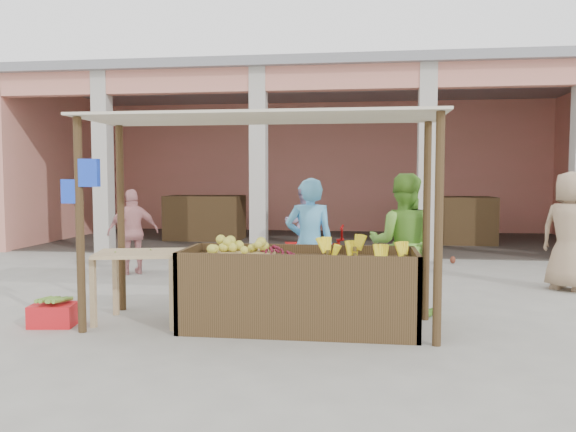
# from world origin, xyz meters

# --- Properties ---
(ground) EXTENTS (60.00, 60.00, 0.00)m
(ground) POSITION_xyz_m (0.00, 0.00, 0.00)
(ground) COLOR gray
(ground) RESTS_ON ground
(market_building) EXTENTS (14.40, 6.40, 4.20)m
(market_building) POSITION_xyz_m (0.05, 8.93, 2.70)
(market_building) COLOR tan
(market_building) RESTS_ON ground
(fruit_stall) EXTENTS (2.60, 0.95, 0.80)m
(fruit_stall) POSITION_xyz_m (0.50, 0.00, 0.40)
(fruit_stall) COLOR #48331D
(fruit_stall) RESTS_ON ground
(stall_awning) EXTENTS (4.09, 1.35, 2.39)m
(stall_awning) POSITION_xyz_m (-0.01, 0.06, 1.98)
(stall_awning) COLOR #48331D
(stall_awning) RESTS_ON ground
(banana_heap) EXTENTS (0.97, 0.53, 0.18)m
(banana_heap) POSITION_xyz_m (1.23, 0.03, 0.89)
(banana_heap) COLOR yellow
(banana_heap) RESTS_ON fruit_stall
(melon_tray) EXTENTS (0.71, 0.62, 0.19)m
(melon_tray) POSITION_xyz_m (-0.17, 0.00, 0.89)
(melon_tray) COLOR tan
(melon_tray) RESTS_ON fruit_stall
(berry_heap) EXTENTS (0.46, 0.38, 0.15)m
(berry_heap) POSITION_xyz_m (0.21, 0.04, 0.87)
(berry_heap) COLOR maroon
(berry_heap) RESTS_ON fruit_stall
(side_table) EXTENTS (1.16, 0.90, 0.84)m
(side_table) POSITION_xyz_m (-1.35, 0.04, 0.70)
(side_table) COLOR tan
(side_table) RESTS_ON ground
(papaya_pile) EXTENTS (0.77, 0.44, 0.22)m
(papaya_pile) POSITION_xyz_m (-1.35, 0.04, 0.95)
(papaya_pile) COLOR #4B9430
(papaya_pile) RESTS_ON side_table
(red_crate) EXTENTS (0.53, 0.42, 0.25)m
(red_crate) POSITION_xyz_m (-2.31, -0.25, 0.13)
(red_crate) COLOR red
(red_crate) RESTS_ON ground
(plantain_bundle) EXTENTS (0.39, 0.27, 0.08)m
(plantain_bundle) POSITION_xyz_m (-2.31, -0.25, 0.29)
(plantain_bundle) COLOR olive
(plantain_bundle) RESTS_ON red_crate
(produce_sacks) EXTENTS (0.74, 0.46, 0.56)m
(produce_sacks) POSITION_xyz_m (2.82, 5.10, 0.28)
(produce_sacks) COLOR maroon
(produce_sacks) RESTS_ON ground
(vendor_blue) EXTENTS (0.75, 0.59, 1.81)m
(vendor_blue) POSITION_xyz_m (0.53, 0.94, 0.90)
(vendor_blue) COLOR #5AB6F0
(vendor_blue) RESTS_ON ground
(vendor_green) EXTENTS (0.95, 0.64, 1.84)m
(vendor_green) POSITION_xyz_m (1.70, 0.88, 0.92)
(vendor_green) COLOR #6FB538
(vendor_green) RESTS_ON ground
(motorcycle) EXTENTS (0.67, 1.94, 1.01)m
(motorcycle) POSITION_xyz_m (0.40, 2.35, 0.51)
(motorcycle) COLOR maroon
(motorcycle) RESTS_ON ground
(shopper_b) EXTENTS (1.06, 0.92, 1.59)m
(shopper_b) POSITION_xyz_m (-2.78, 3.18, 0.80)
(shopper_b) COLOR tan
(shopper_b) RESTS_ON ground
(shopper_c) EXTENTS (1.13, 1.10, 1.98)m
(shopper_c) POSITION_xyz_m (4.29, 2.67, 0.99)
(shopper_c) COLOR #9E8163
(shopper_c) RESTS_ON ground
(shopper_f) EXTENTS (0.90, 0.62, 1.70)m
(shopper_f) POSITION_xyz_m (0.03, 4.99, 0.85)
(shopper_f) COLOR #947DA3
(shopper_f) RESTS_ON ground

